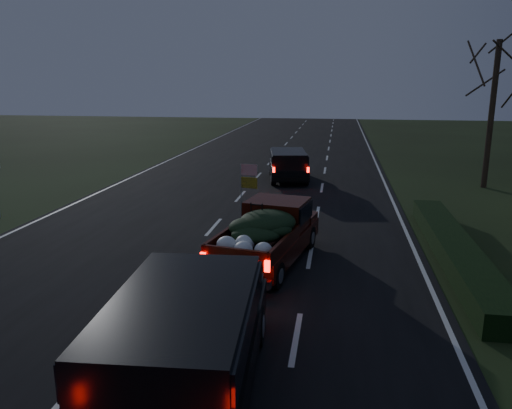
% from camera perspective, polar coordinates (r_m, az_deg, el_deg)
% --- Properties ---
extents(ground, '(120.00, 120.00, 0.00)m').
position_cam_1_polar(ground, '(13.47, -10.08, -8.57)').
color(ground, black).
rests_on(ground, ground).
extents(road_asphalt, '(14.00, 120.00, 0.02)m').
position_cam_1_polar(road_asphalt, '(13.46, -10.09, -8.53)').
color(road_asphalt, black).
rests_on(road_asphalt, ground).
extents(hedge_row, '(1.00, 10.00, 0.60)m').
position_cam_1_polar(hedge_row, '(15.86, 21.72, -4.73)').
color(hedge_row, black).
rests_on(hedge_row, ground).
extents(bare_tree_far, '(3.60, 3.60, 7.00)m').
position_cam_1_polar(bare_tree_far, '(26.70, 25.69, 12.84)').
color(bare_tree_far, black).
rests_on(bare_tree_far, ground).
extents(pickup_truck, '(2.69, 5.07, 2.53)m').
position_cam_1_polar(pickup_truck, '(14.28, 1.41, -3.01)').
color(pickup_truck, '#401108').
rests_on(pickup_truck, ground).
extents(lead_suv, '(2.56, 4.69, 1.28)m').
position_cam_1_polar(lead_suv, '(26.36, 3.69, 4.83)').
color(lead_suv, black).
rests_on(lead_suv, ground).
extents(rear_suv, '(2.72, 5.46, 1.53)m').
position_cam_1_polar(rear_suv, '(8.28, -8.22, -14.63)').
color(rear_suv, black).
rests_on(rear_suv, ground).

